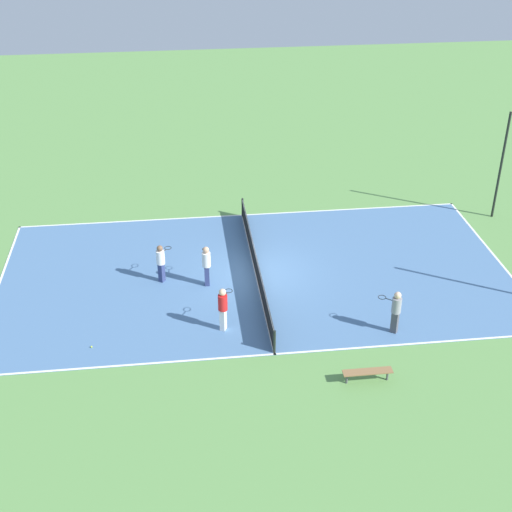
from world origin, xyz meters
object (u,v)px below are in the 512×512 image
(player_coach_red, at_px, (223,306))
(fence_post_back_left, at_px, (501,166))
(bench, at_px, (368,372))
(player_baseline_gray, at_px, (396,309))
(tennis_net, at_px, (256,264))
(player_near_white, at_px, (161,261))
(tennis_ball_far_baseline, at_px, (91,347))
(player_far_white, at_px, (206,263))

(player_coach_red, xyz_separation_m, fence_post_back_left, (-8.06, 14.19, 1.63))
(bench, distance_m, player_baseline_gray, 3.30)
(tennis_net, height_order, bench, tennis_net)
(player_baseline_gray, distance_m, player_coach_red, 6.51)
(player_baseline_gray, xyz_separation_m, player_near_white, (-4.76, -8.76, -0.04))
(bench, height_order, tennis_ball_far_baseline, bench)
(fence_post_back_left, bearing_deg, player_near_white, -75.62)
(player_far_white, bearing_deg, player_near_white, 75.96)
(player_baseline_gray, bearing_deg, player_near_white, 9.74)
(player_near_white, height_order, player_coach_red, player_coach_red)
(bench, relative_size, player_coach_red, 0.95)
(tennis_net, relative_size, player_baseline_gray, 6.34)
(tennis_net, bearing_deg, bench, 21.32)
(player_baseline_gray, xyz_separation_m, fence_post_back_left, (-8.99, 7.74, 1.66))
(bench, distance_m, player_far_white, 8.66)
(bench, height_order, fence_post_back_left, fence_post_back_left)
(tennis_net, relative_size, tennis_ball_far_baseline, 166.76)
(bench, xyz_separation_m, player_coach_red, (-3.65, -4.70, 0.69))
(player_coach_red, bearing_deg, player_far_white, 34.51)
(bench, bearing_deg, tennis_net, 111.32)
(player_near_white, xyz_separation_m, tennis_ball_far_baseline, (4.40, -2.64, -0.96))
(player_near_white, distance_m, fence_post_back_left, 17.12)
(player_baseline_gray, bearing_deg, fence_post_back_left, -92.45)
(player_far_white, relative_size, player_baseline_gray, 1.02)
(tennis_net, bearing_deg, player_near_white, -88.34)
(player_baseline_gray, distance_m, player_near_white, 9.97)
(bench, bearing_deg, fence_post_back_left, 50.98)
(tennis_ball_far_baseline, bearing_deg, player_baseline_gray, 88.20)
(bench, distance_m, player_near_white, 10.27)
(player_far_white, distance_m, fence_post_back_left, 15.45)
(tennis_net, bearing_deg, tennis_ball_far_baseline, -55.94)
(tennis_net, relative_size, player_far_white, 6.22)
(tennis_ball_far_baseline, bearing_deg, bench, 72.35)
(bench, bearing_deg, tennis_ball_far_baseline, 162.35)
(tennis_net, xyz_separation_m, tennis_ball_far_baseline, (4.52, -6.69, -0.46))
(fence_post_back_left, bearing_deg, player_far_white, -71.96)
(player_far_white, xyz_separation_m, player_coach_red, (3.30, 0.43, 0.00))
(player_far_white, bearing_deg, player_baseline_gray, -120.05)
(bench, bearing_deg, player_far_white, 126.41)
(player_far_white, relative_size, fence_post_back_left, 0.33)
(bench, relative_size, player_far_white, 0.96)
(player_near_white, xyz_separation_m, player_coach_red, (3.83, 2.32, 0.07))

